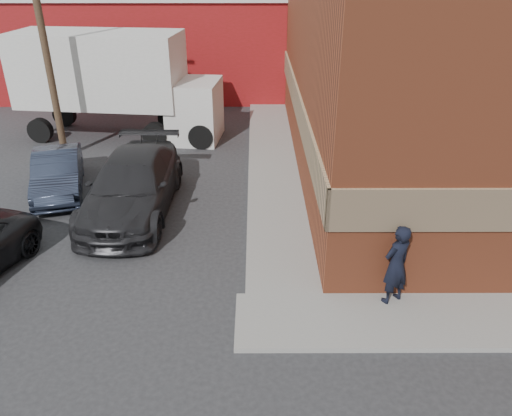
% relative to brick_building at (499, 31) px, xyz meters
% --- Properties ---
extents(ground, '(90.00, 90.00, 0.00)m').
position_rel_brick_building_xyz_m(ground, '(-8.50, -9.00, -4.68)').
color(ground, '#28282B').
rests_on(ground, ground).
extents(brick_building, '(14.25, 18.25, 9.36)m').
position_rel_brick_building_xyz_m(brick_building, '(0.00, 0.00, 0.00)').
color(brick_building, brown).
rests_on(brick_building, ground).
extents(sidewalk_west, '(1.80, 18.00, 0.12)m').
position_rel_brick_building_xyz_m(sidewalk_west, '(-7.90, 0.00, -4.62)').
color(sidewalk_west, gray).
rests_on(sidewalk_west, ground).
extents(warehouse, '(16.30, 8.30, 5.60)m').
position_rel_brick_building_xyz_m(warehouse, '(-14.50, 11.00, -1.87)').
color(warehouse, maroon).
rests_on(warehouse, ground).
extents(utility_pole, '(2.00, 0.26, 9.00)m').
position_rel_brick_building_xyz_m(utility_pole, '(-16.00, 0.00, 0.06)').
color(utility_pole, brown).
rests_on(utility_pole, ground).
extents(man, '(0.83, 0.75, 1.91)m').
position_rel_brick_building_xyz_m(man, '(-5.49, -9.25, -3.61)').
color(man, black).
rests_on(man, sidewalk_south).
extents(sedan, '(2.54, 4.36, 1.36)m').
position_rel_brick_building_xyz_m(sedan, '(-15.05, -3.22, -4.00)').
color(sedan, '#272E41').
rests_on(sedan, ground).
extents(suv_b, '(2.52, 5.94, 1.71)m').
position_rel_brick_building_xyz_m(suv_b, '(-12.27, -4.59, -3.83)').
color(suv_b, '#262629').
rests_on(suv_b, ground).
extents(box_truck, '(8.98, 3.56, 4.31)m').
position_rel_brick_building_xyz_m(box_truck, '(-14.11, 2.41, -2.20)').
color(box_truck, silver).
rests_on(box_truck, ground).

